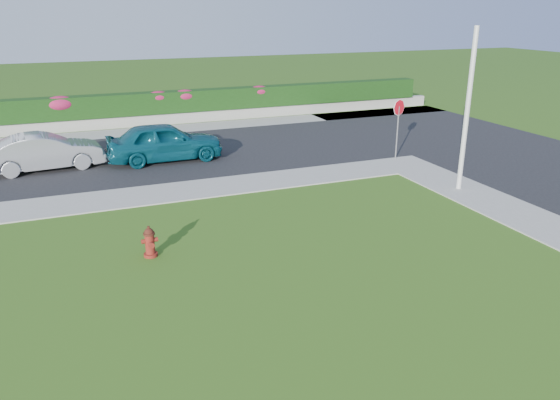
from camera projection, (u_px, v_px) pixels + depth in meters
name	position (u px, v px, depth m)	size (l,w,h in m)	color
ground	(368.00, 310.00, 11.17)	(120.00, 120.00, 0.00)	black
street_far	(78.00, 163.00, 21.66)	(26.00, 8.00, 0.04)	black
sidewalk_far	(51.00, 207.00, 16.94)	(24.00, 2.00, 0.04)	gray
curb_corner	(405.00, 164.00, 21.49)	(2.00, 2.00, 0.04)	gray
sidewalk_beyond	(157.00, 130.00, 27.44)	(34.00, 2.00, 0.04)	gray
retaining_wall	(152.00, 119.00, 28.66)	(34.00, 0.40, 0.60)	gray
hedge	(150.00, 103.00, 28.47)	(32.00, 0.90, 1.10)	black
fire_hydrant	(150.00, 242.00, 13.48)	(0.41, 0.39, 0.80)	#55140D
sedan_teal	(165.00, 142.00, 21.72)	(1.83, 4.54, 1.55)	#0B495A
sedan_silver	(45.00, 152.00, 20.52)	(1.46, 4.18, 1.38)	#94979B
utility_pole	(467.00, 111.00, 17.73)	(0.16, 0.16, 5.34)	silver
stop_sign	(399.00, 115.00, 21.69)	(0.64, 0.22, 2.45)	slate
flower_clump_c	(60.00, 104.00, 26.76)	(1.50, 0.97, 0.75)	#B51F5D
flower_clump_d	(158.00, 97.00, 28.42)	(1.20, 0.77, 0.60)	#B51F5D
flower_clump_e	(185.00, 96.00, 28.92)	(1.26, 0.81, 0.63)	#B51F5D
flower_clump_f	(259.00, 91.00, 30.38)	(1.20, 0.77, 0.60)	#B51F5D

